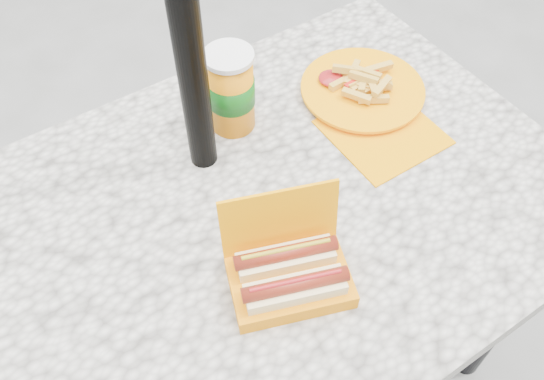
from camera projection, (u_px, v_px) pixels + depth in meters
ground at (258, 371)px, 1.60m from camera, size 60.00×60.00×0.00m
picnic_table at (251, 248)px, 1.09m from camera, size 1.20×0.80×0.75m
hotdog_box at (289, 273)px, 0.90m from camera, size 0.22×0.20×0.15m
fries_plate at (363, 91)px, 1.18m from camera, size 0.27×0.34×0.05m
soda_cup at (231, 91)px, 1.08m from camera, size 0.09×0.09×0.17m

